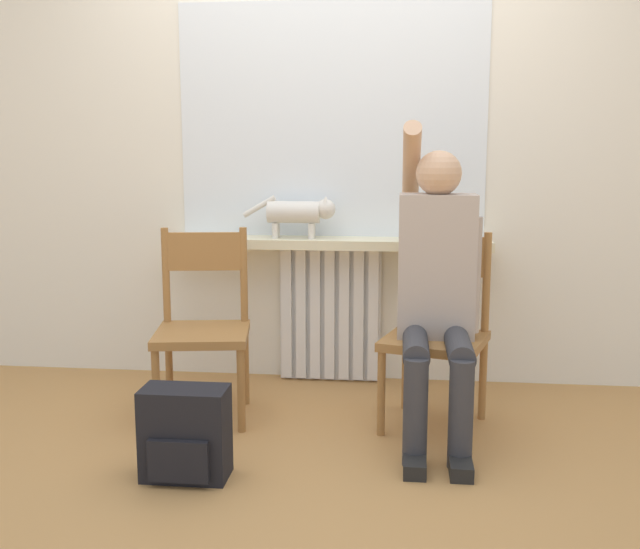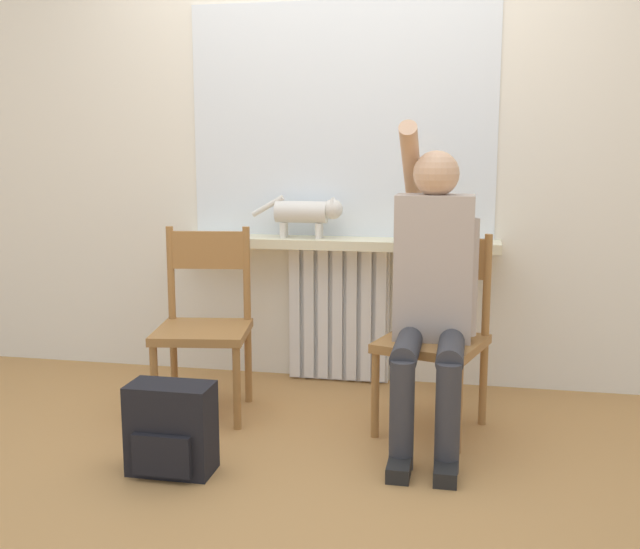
% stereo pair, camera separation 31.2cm
% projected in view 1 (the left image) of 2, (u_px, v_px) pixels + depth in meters
% --- Properties ---
extents(ground_plane, '(12.00, 12.00, 0.00)m').
position_uv_depth(ground_plane, '(303.00, 465.00, 3.03)').
color(ground_plane, '#B27F47').
extents(wall_with_window, '(7.00, 0.06, 2.70)m').
position_uv_depth(wall_with_window, '(332.00, 132.00, 4.01)').
color(wall_with_window, white).
rests_on(wall_with_window, ground_plane).
extents(radiator, '(0.55, 0.08, 0.75)m').
position_uv_depth(radiator, '(330.00, 313.00, 4.09)').
color(radiator, white).
rests_on(radiator, ground_plane).
extents(windowsill, '(1.70, 0.23, 0.05)m').
position_uv_depth(windowsill, '(329.00, 243.00, 3.96)').
color(windowsill, beige).
rests_on(windowsill, radiator).
extents(window_glass, '(1.63, 0.01, 1.23)m').
position_uv_depth(window_glass, '(331.00, 121.00, 3.96)').
color(window_glass, white).
rests_on(window_glass, windowsill).
extents(chair_left, '(0.49, 0.49, 0.89)m').
position_uv_depth(chair_left, '(203.00, 324.00, 3.53)').
color(chair_left, '#9E6B38').
rests_on(chair_left, ground_plane).
extents(chair_right, '(0.53, 0.53, 0.89)m').
position_uv_depth(chair_right, '(437.00, 330.00, 3.42)').
color(chair_right, '#9E6B38').
rests_on(chair_right, ground_plane).
extents(person, '(0.36, 1.00, 1.39)m').
position_uv_depth(person, '(437.00, 282.00, 3.27)').
color(person, '#333338').
rests_on(person, ground_plane).
extents(cat, '(0.49, 0.12, 0.23)m').
position_uv_depth(cat, '(300.00, 212.00, 3.93)').
color(cat, silver).
rests_on(cat, windowsill).
extents(backpack, '(0.33, 0.21, 0.36)m').
position_uv_depth(backpack, '(185.00, 434.00, 2.89)').
color(backpack, black).
rests_on(backpack, ground_plane).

